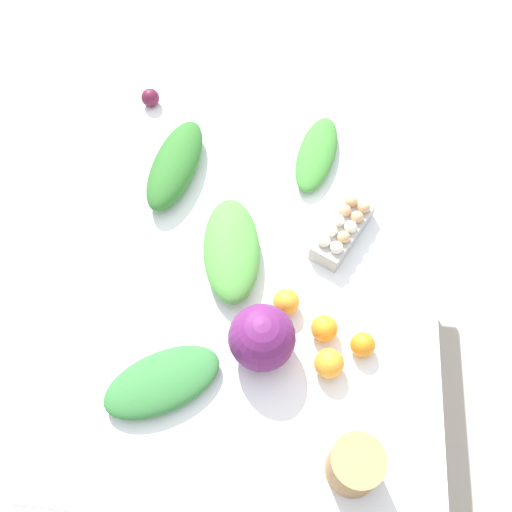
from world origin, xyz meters
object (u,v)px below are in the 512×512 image
object	(u,v)px
greens_bunch_beet_tops	(317,154)
beet_root	(150,98)
greens_bunch_scallion	(162,382)
orange_1	(324,328)
greens_bunch_chard	(231,251)
egg_carton	(343,229)
cabbage_purple	(262,338)
paper_bag	(355,465)
orange_3	(363,345)
orange_0	(329,363)
orange_2	(286,302)
greens_bunch_kale	(175,165)

from	to	relation	value
greens_bunch_beet_tops	beet_root	distance (m)	0.62
beet_root	greens_bunch_scallion	bearing A→B (deg)	-166.95
greens_bunch_beet_tops	orange_1	world-z (taller)	orange_1
greens_bunch_chard	greens_bunch_scallion	bearing A→B (deg)	162.05
egg_carton	cabbage_purple	bearing A→B (deg)	-0.93
egg_carton	paper_bag	size ratio (longest dim) A/B	1.94
orange_1	orange_3	xyz separation A→B (m)	(-0.03, -0.11, -0.00)
egg_carton	orange_3	bearing A→B (deg)	37.15
egg_carton	greens_bunch_scallion	size ratio (longest dim) A/B	0.83
cabbage_purple	greens_bunch_scallion	size ratio (longest dim) A/B	0.56
cabbage_purple	orange_0	distance (m)	0.19
beet_root	orange_1	xyz separation A→B (m)	(-0.81, -0.65, 0.01)
greens_bunch_chard	orange_3	xyz separation A→B (m)	(-0.25, -0.39, -0.01)
orange_2	orange_3	size ratio (longest dim) A/B	1.10
cabbage_purple	orange_1	bearing A→B (deg)	-68.57
greens_bunch_kale	orange_1	distance (m)	0.72
egg_carton	greens_bunch_beet_tops	world-z (taller)	egg_carton
orange_3	beet_root	bearing A→B (deg)	41.72
greens_bunch_scallion	orange_1	distance (m)	0.46
cabbage_purple	paper_bag	distance (m)	0.38
beet_root	orange_2	world-z (taller)	orange_2
greens_bunch_beet_tops	orange_1	size ratio (longest dim) A/B	4.33
orange_2	greens_bunch_beet_tops	bearing A→B (deg)	-6.00
greens_bunch_scallion	cabbage_purple	bearing A→B (deg)	-63.02
greens_bunch_beet_tops	orange_2	world-z (taller)	orange_2
cabbage_purple	paper_bag	xyz separation A→B (m)	(-0.29, -0.25, -0.02)
greens_bunch_scallion	orange_0	xyz separation A→B (m)	(0.09, -0.43, 0.01)
greens_bunch_kale	beet_root	size ratio (longest dim) A/B	5.87
cabbage_purple	greens_bunch_scallion	xyz separation A→B (m)	(-0.13, 0.25, -0.06)
orange_1	egg_carton	bearing A→B (deg)	-7.13
greens_bunch_kale	orange_2	size ratio (longest dim) A/B	4.95
paper_bag	orange_3	xyz separation A→B (m)	(0.32, -0.02, -0.03)
orange_3	greens_bunch_scallion	bearing A→B (deg)	106.79
beet_root	orange_2	xyz separation A→B (m)	(-0.74, -0.54, 0.01)
greens_bunch_scallion	orange_0	size ratio (longest dim) A/B	3.94
cabbage_purple	orange_1	world-z (taller)	cabbage_purple
beet_root	orange_1	distance (m)	1.04
orange_2	orange_3	distance (m)	0.24
paper_bag	orange_1	size ratio (longest dim) A/B	1.81
paper_bag	greens_bunch_beet_tops	size ratio (longest dim) A/B	0.42
egg_carton	orange_0	xyz separation A→B (m)	(-0.43, 0.02, -0.00)
greens_bunch_scallion	orange_1	world-z (taller)	orange_1
orange_3	egg_carton	bearing A→B (deg)	10.21
orange_3	orange_2	bearing A→B (deg)	64.28
cabbage_purple	paper_bag	world-z (taller)	cabbage_purple
cabbage_purple	egg_carton	bearing A→B (deg)	-27.87
orange_0	greens_bunch_beet_tops	bearing A→B (deg)	5.49
egg_carton	orange_3	xyz separation A→B (m)	(-0.36, -0.06, -0.01)
orange_0	greens_bunch_chard	bearing A→B (deg)	43.87
greens_bunch_beet_tops	orange_1	distance (m)	0.62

